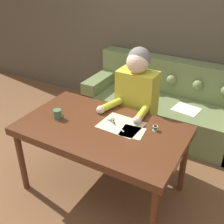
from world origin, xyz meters
name	(u,v)px	position (x,y,z in m)	size (l,w,h in m)	color
ground_plane	(87,192)	(0.00, 0.00, 0.00)	(16.00, 16.00, 0.00)	brown
wall_back	(166,22)	(0.00, 1.89, 1.30)	(8.00, 0.06, 2.60)	brown
dining_table	(102,134)	(0.10, 0.13, 0.66)	(1.47, 0.87, 0.73)	#562D19
couch	(166,107)	(0.24, 1.50, 0.32)	(2.07, 0.79, 0.89)	olive
person	(136,107)	(0.17, 0.70, 0.67)	(0.47, 0.56, 1.31)	#33281E
pattern_paper_main	(121,125)	(0.24, 0.24, 0.73)	(0.38, 0.32, 0.00)	beige
pattern_paper_offcut	(132,132)	(0.37, 0.19, 0.73)	(0.22, 0.21, 0.00)	beige
scissors	(114,123)	(0.16, 0.24, 0.73)	(0.23, 0.20, 0.01)	silver
mug	(58,114)	(-0.33, 0.05, 0.78)	(0.11, 0.08, 0.09)	#47704C
thread_spool	(155,128)	(0.53, 0.31, 0.75)	(0.04, 0.04, 0.05)	#338C4C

